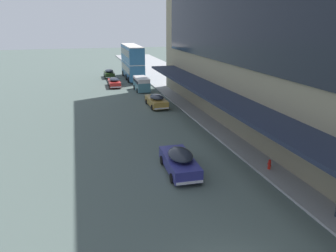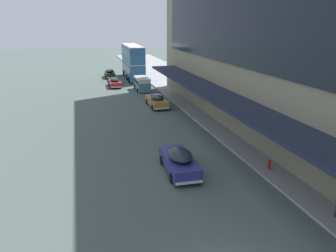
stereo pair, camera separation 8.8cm
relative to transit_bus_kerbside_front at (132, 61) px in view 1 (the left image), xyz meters
name	(u,v)px [view 1 (the left image)]	position (x,y,z in m)	size (l,w,h in m)	color
transit_bus_kerbside_front	(132,61)	(0.00, 0.00, 0.00)	(2.84, 11.41, 5.82)	#2E6595
sedan_oncoming_rear	(114,82)	(-3.97, -6.39, -2.41)	(1.90, 4.80, 1.45)	#B02522
sedan_lead_near	(156,101)	(-0.56, -20.23, -2.39)	(1.97, 4.98, 1.49)	olive
sedan_trailing_near	(180,161)	(-3.24, -37.96, -2.32)	(2.06, 4.93, 1.67)	navy
sedan_trailing_mid	(109,73)	(-3.86, 2.40, -2.38)	(1.85, 4.29, 1.54)	#213616
vw_van	(141,83)	(-0.45, -10.35, -2.04)	(1.92, 4.55, 1.96)	teal
fire_hydrant	(269,164)	(2.71, -39.43, -2.65)	(0.20, 0.40, 0.70)	red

